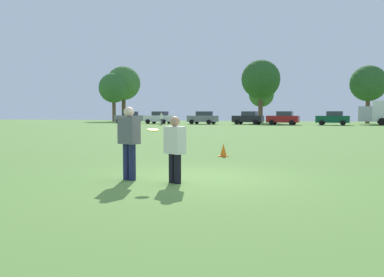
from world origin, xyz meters
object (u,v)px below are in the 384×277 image
at_px(parked_car_near_right, 283,118).
at_px(player_thrower, 129,139).
at_px(parked_car_mid_left, 159,117).
at_px(parked_car_center, 203,118).
at_px(frisbee, 153,130).
at_px(parked_car_far_right, 333,118).
at_px(player_defender, 175,146).
at_px(parked_car_near_left, 129,117).
at_px(parked_car_mid_right, 248,118).
at_px(traffic_cone, 223,150).
at_px(bystander_far_jogger, 161,118).

bearing_deg(parked_car_near_right, player_thrower, -88.30).
xyz_separation_m(parked_car_mid_left, parked_car_center, (6.95, -0.20, 0.00)).
distance_m(frisbee, parked_car_mid_left, 51.16).
distance_m(frisbee, parked_car_near_right, 46.89).
distance_m(parked_car_mid_left, parked_car_far_right, 24.56).
height_order(player_thrower, player_defender, player_thrower).
bearing_deg(player_thrower, parked_car_far_right, 84.07).
xyz_separation_m(parked_car_near_left, parked_car_mid_right, (19.10, -0.96, 0.00)).
distance_m(frisbee, traffic_cone, 5.93).
relative_size(frisbee, parked_car_mid_right, 0.06).
bearing_deg(parked_car_mid_right, parked_car_far_right, 0.81).
distance_m(frisbee, bystander_far_jogger, 44.14).
relative_size(traffic_cone, parked_car_mid_right, 0.11).
height_order(player_defender, frisbee, player_defender).
distance_m(traffic_cone, parked_car_near_left, 50.02).
distance_m(parked_car_near_left, parked_car_mid_left, 5.94).
relative_size(parked_car_near_left, parked_car_far_right, 1.00).
xyz_separation_m(player_defender, parked_car_mid_left, (-20.78, 46.94, 0.08)).
bearing_deg(parked_car_center, parked_car_near_left, 172.43).
relative_size(traffic_cone, parked_car_near_right, 0.11).
bearing_deg(parked_car_far_right, parked_car_center, -177.13).
xyz_separation_m(player_thrower, parked_car_mid_right, (-6.26, 47.41, -0.05)).
xyz_separation_m(player_thrower, parked_car_mid_left, (-19.60, 46.89, -0.05)).
bearing_deg(parked_car_far_right, bystander_far_jogger, -161.95).
bearing_deg(parked_car_near_right, frisbee, -87.51).
relative_size(parked_car_far_right, bystander_far_jogger, 2.66).
xyz_separation_m(player_thrower, parked_car_near_right, (-1.38, 46.75, -0.05)).
height_order(parked_car_near_right, bystander_far_jogger, parked_car_near_right).
distance_m(parked_car_mid_right, parked_car_near_right, 4.92).
xyz_separation_m(player_thrower, frisbee, (0.66, -0.09, 0.23)).
bearing_deg(player_defender, bystander_far_jogger, 113.50).
relative_size(parked_car_mid_right, parked_car_far_right, 1.00).
xyz_separation_m(parked_car_near_left, parked_car_mid_left, (5.75, -1.48, 0.00)).
bearing_deg(bystander_far_jogger, parked_car_far_right, 18.05).
height_order(parked_car_near_left, parked_car_far_right, same).
bearing_deg(parked_car_far_right, parked_car_near_right, -172.63).
relative_size(parked_car_near_left, parked_car_mid_right, 1.00).
distance_m(player_thrower, parked_car_near_right, 46.78).
relative_size(traffic_cone, parked_car_near_left, 0.11).
xyz_separation_m(frisbee, parked_car_near_left, (-26.01, 48.46, -0.28)).
xyz_separation_m(parked_car_mid_left, parked_car_mid_right, (13.34, 0.52, 0.00)).
bearing_deg(player_thrower, parked_car_mid_left, 112.68).
bearing_deg(traffic_cone, parked_car_far_right, 84.37).
height_order(frisbee, traffic_cone, frisbee).
bearing_deg(bystander_far_jogger, player_thrower, -67.89).
xyz_separation_m(player_defender, bystander_far_jogger, (-17.67, 40.63, 0.07)).
height_order(parked_car_near_left, parked_car_center, same).
xyz_separation_m(parked_car_center, parked_car_far_right, (17.60, 0.88, 0.00)).
relative_size(parked_car_near_right, parked_car_far_right, 1.00).
bearing_deg(parked_car_mid_left, parked_car_far_right, 1.58).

